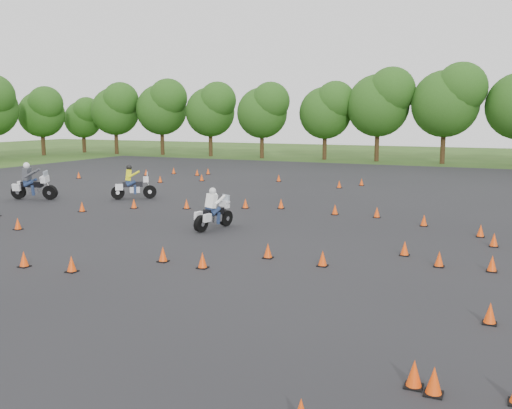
# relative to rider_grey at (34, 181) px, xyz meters

# --- Properties ---
(ground) EXTENTS (140.00, 140.00, 0.00)m
(ground) POSITION_rel_rider_grey_xyz_m (14.64, -7.78, -1.01)
(ground) COLOR #2D5119
(ground) RESTS_ON ground
(asphalt_pad) EXTENTS (62.00, 62.00, 0.00)m
(asphalt_pad) POSITION_rel_rider_grey_xyz_m (14.64, -1.78, -1.00)
(asphalt_pad) COLOR black
(asphalt_pad) RESTS_ON ground
(treeline) EXTENTS (86.99, 32.12, 10.76)m
(treeline) POSITION_rel_rider_grey_xyz_m (19.80, 27.67, 3.54)
(treeline) COLOR #244D16
(treeline) RESTS_ON ground
(traffic_cones) EXTENTS (36.79, 32.79, 0.45)m
(traffic_cones) POSITION_rel_rider_grey_xyz_m (14.56, -2.17, -0.78)
(traffic_cones) COLOR #FF4A0A
(traffic_cones) RESTS_ON asphalt_pad
(rider_grey) EXTENTS (2.71, 1.44, 2.00)m
(rider_grey) POSITION_rel_rider_grey_xyz_m (0.00, 0.00, 0.00)
(rider_grey) COLOR #404248
(rider_grey) RESTS_ON ground
(rider_yellow) EXTENTS (2.37, 2.01, 1.85)m
(rider_yellow) POSITION_rel_rider_grey_xyz_m (4.78, 2.24, -0.08)
(rider_yellow) COLOR yellow
(rider_yellow) RESTS_ON ground
(rider_white) EXTENTS (1.10, 2.26, 1.68)m
(rider_white) POSITION_rel_rider_grey_xyz_m (12.55, -3.22, -0.16)
(rider_white) COLOR white
(rider_white) RESTS_ON ground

